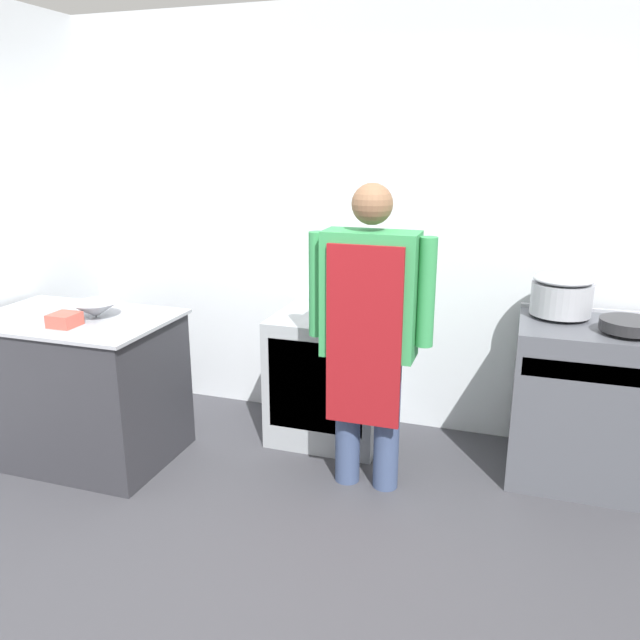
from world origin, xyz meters
TOP-DOWN VIEW (x-y plane):
  - ground_plane at (0.00, 0.00)m, footprint 14.00×14.00m
  - wall_back at (0.00, 1.75)m, footprint 8.00×0.05m
  - wall_left at (-1.99, 1.00)m, footprint 0.05×8.00m
  - prep_counter at (-1.34, 0.68)m, footprint 1.15×0.76m
  - stove at (1.53, 1.35)m, footprint 0.77×0.64m
  - fridge_unit at (0.01, 1.39)m, footprint 0.70×0.61m
  - person_cook at (0.39, 0.88)m, footprint 0.67×0.24m
  - mixing_bowl at (-1.21, 0.72)m, footprint 0.28×0.28m
  - plastic_tub at (-1.26, 0.51)m, footprint 0.15×0.15m
  - stock_pot at (1.36, 1.47)m, footprint 0.33×0.33m
  - saute_pan at (1.68, 1.24)m, footprint 0.30×0.30m

SIDE VIEW (x-z plane):
  - ground_plane at x=0.00m, z-range 0.00..0.00m
  - fridge_unit at x=0.01m, z-range 0.00..0.82m
  - prep_counter at x=-1.34m, z-range 0.00..0.88m
  - stove at x=1.53m, z-range -0.01..0.92m
  - plastic_tub at x=-1.26m, z-range 0.88..0.96m
  - mixing_bowl at x=-1.21m, z-range 0.88..0.97m
  - person_cook at x=0.39m, z-range 0.12..1.80m
  - saute_pan at x=1.68m, z-range 0.93..0.99m
  - stock_pot at x=1.36m, z-range 0.93..1.16m
  - wall_back at x=0.00m, z-range 0.00..2.70m
  - wall_left at x=-1.99m, z-range 0.00..2.70m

